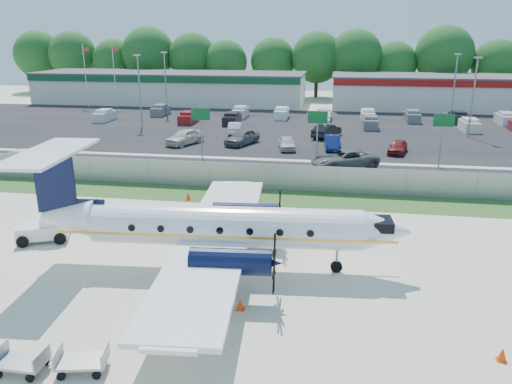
# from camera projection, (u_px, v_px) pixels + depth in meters

# --- Properties ---
(ground) EXTENTS (170.00, 170.00, 0.00)m
(ground) POSITION_uv_depth(u_px,v_px,m) (238.00, 270.00, 25.56)
(ground) COLOR beige
(ground) RESTS_ON ground
(grass_verge) EXTENTS (170.00, 4.00, 0.02)m
(grass_verge) POSITION_uv_depth(u_px,v_px,m) (269.00, 197.00, 36.85)
(grass_verge) COLOR #2D561E
(grass_verge) RESTS_ON ground
(access_road) EXTENTS (170.00, 8.00, 0.02)m
(access_road) POSITION_uv_depth(u_px,v_px,m) (280.00, 172.00, 43.44)
(access_road) COLOR black
(access_road) RESTS_ON ground
(parking_lot) EXTENTS (170.00, 32.00, 0.02)m
(parking_lot) POSITION_uv_depth(u_px,v_px,m) (298.00, 129.00, 63.20)
(parking_lot) COLOR black
(parking_lot) RESTS_ON ground
(perimeter_fence) EXTENTS (120.00, 0.06, 1.99)m
(perimeter_fence) POSITION_uv_depth(u_px,v_px,m) (272.00, 177.00, 38.43)
(perimeter_fence) COLOR gray
(perimeter_fence) RESTS_ON ground
(building_west) EXTENTS (46.40, 12.40, 5.24)m
(building_west) POSITION_uv_depth(u_px,v_px,m) (171.00, 87.00, 86.70)
(building_west) COLOR silver
(building_west) RESTS_ON ground
(building_east) EXTENTS (44.40, 12.40, 5.24)m
(building_east) POSITION_uv_depth(u_px,v_px,m) (473.00, 92.00, 79.17)
(building_east) COLOR silver
(building_east) RESTS_ON ground
(sign_left) EXTENTS (1.80, 0.26, 5.00)m
(sign_left) POSITION_uv_depth(u_px,v_px,m) (201.00, 121.00, 47.22)
(sign_left) COLOR gray
(sign_left) RESTS_ON ground
(sign_mid) EXTENTS (1.80, 0.26, 5.00)m
(sign_mid) POSITION_uv_depth(u_px,v_px,m) (318.00, 125.00, 45.57)
(sign_mid) COLOR gray
(sign_mid) RESTS_ON ground
(sign_right) EXTENTS (1.80, 0.26, 5.00)m
(sign_right) POSITION_uv_depth(u_px,v_px,m) (443.00, 128.00, 43.92)
(sign_right) COLOR gray
(sign_right) RESTS_ON ground
(flagpole_west) EXTENTS (1.06, 0.12, 10.00)m
(flagpole_west) POSITION_uv_depth(u_px,v_px,m) (86.00, 72.00, 81.01)
(flagpole_west) COLOR white
(flagpole_west) RESTS_ON ground
(flagpole_east) EXTENTS (1.06, 0.12, 10.00)m
(flagpole_east) POSITION_uv_depth(u_px,v_px,m) (115.00, 72.00, 80.26)
(flagpole_east) COLOR white
(flagpole_east) RESTS_ON ground
(light_pole_nw) EXTENTS (0.90, 0.35, 9.09)m
(light_pole_nw) POSITION_uv_depth(u_px,v_px,m) (139.00, 86.00, 62.74)
(light_pole_nw) COLOR gray
(light_pole_nw) RESTS_ON ground
(light_pole_ne) EXTENTS (0.90, 0.35, 9.09)m
(light_pole_ne) POSITION_uv_depth(u_px,v_px,m) (474.00, 92.00, 56.72)
(light_pole_ne) COLOR gray
(light_pole_ne) RESTS_ON ground
(light_pole_sw) EXTENTS (0.90, 0.35, 9.09)m
(light_pole_sw) POSITION_uv_depth(u_px,v_px,m) (165.00, 79.00, 72.15)
(light_pole_sw) COLOR gray
(light_pole_sw) RESTS_ON ground
(light_pole_se) EXTENTS (0.90, 0.35, 9.09)m
(light_pole_se) POSITION_uv_depth(u_px,v_px,m) (455.00, 84.00, 66.13)
(light_pole_se) COLOR gray
(light_pole_se) RESTS_ON ground
(tree_line) EXTENTS (112.00, 6.00, 14.00)m
(tree_line) POSITION_uv_depth(u_px,v_px,m) (312.00, 97.00, 95.19)
(tree_line) COLOR #185218
(tree_line) RESTS_ON ground
(aircraft) EXTENTS (19.43, 19.15, 6.00)m
(aircraft) POSITION_uv_depth(u_px,v_px,m) (218.00, 226.00, 25.08)
(aircraft) COLOR white
(aircraft) RESTS_ON ground
(pushback_tug) EXTENTS (3.22, 2.84, 1.50)m
(pushback_tug) POSITION_uv_depth(u_px,v_px,m) (46.00, 228.00, 29.09)
(pushback_tug) COLOR white
(pushback_tug) RESTS_ON ground
(baggage_cart_near) EXTENTS (1.75, 1.08, 0.92)m
(baggage_cart_near) POSITION_uv_depth(u_px,v_px,m) (21.00, 361.00, 17.75)
(baggage_cart_near) COLOR gray
(baggage_cart_near) RESTS_ON ground
(baggage_cart_far) EXTENTS (1.92, 1.37, 0.92)m
(baggage_cart_far) POSITION_uv_depth(u_px,v_px,m) (82.00, 361.00, 17.78)
(baggage_cart_far) COLOR gray
(baggage_cart_far) RESTS_ON ground
(cone_nose) EXTENTS (0.38, 0.38, 0.53)m
(cone_nose) POSITION_uv_depth(u_px,v_px,m) (502.00, 355.00, 18.39)
(cone_nose) COLOR #F43A07
(cone_nose) RESTS_ON ground
(cone_port_wing) EXTENTS (0.37, 0.37, 0.52)m
(cone_port_wing) POSITION_uv_depth(u_px,v_px,m) (240.00, 304.00, 21.81)
(cone_port_wing) COLOR #F43A07
(cone_port_wing) RESTS_ON ground
(cone_starboard_wing) EXTENTS (0.43, 0.43, 0.61)m
(cone_starboard_wing) POSITION_uv_depth(u_px,v_px,m) (188.00, 196.00, 36.16)
(cone_starboard_wing) COLOR #F43A07
(cone_starboard_wing) RESTS_ON ground
(road_car_west) EXTENTS (4.36, 2.15, 1.37)m
(road_car_west) POSITION_uv_depth(u_px,v_px,m) (26.00, 165.00, 45.87)
(road_car_west) COLOR silver
(road_car_west) RESTS_ON ground
(road_car_mid) EXTENTS (6.66, 5.08, 1.68)m
(road_car_mid) POSITION_uv_depth(u_px,v_px,m) (344.00, 168.00, 44.81)
(road_car_mid) COLOR #595B5E
(road_car_mid) RESTS_ON ground
(parked_car_a) EXTENTS (3.81, 5.29, 1.67)m
(parked_car_a) POSITION_uv_depth(u_px,v_px,m) (185.00, 144.00, 54.54)
(parked_car_a) COLOR beige
(parked_car_a) RESTS_ON ground
(parked_car_b) EXTENTS (3.73, 5.27, 1.67)m
(parked_car_b) POSITION_uv_depth(u_px,v_px,m) (242.00, 144.00, 54.46)
(parked_car_b) COLOR #595B5E
(parked_car_b) RESTS_ON ground
(parked_car_c) EXTENTS (2.27, 4.18, 1.35)m
(parked_car_c) POSITION_uv_depth(u_px,v_px,m) (287.00, 149.00, 52.09)
(parked_car_c) COLOR silver
(parked_car_c) RESTS_ON ground
(parked_car_d) EXTENTS (1.89, 4.47, 1.44)m
(parked_car_d) POSITION_uv_depth(u_px,v_px,m) (332.00, 149.00, 52.27)
(parked_car_d) COLOR navy
(parked_car_d) RESTS_ON ground
(parked_car_e) EXTENTS (2.55, 4.29, 1.37)m
(parked_car_e) POSITION_uv_depth(u_px,v_px,m) (397.00, 153.00, 50.42)
(parked_car_e) COLOR maroon
(parked_car_e) RESTS_ON ground
(parked_car_f) EXTENTS (1.97, 4.45, 1.42)m
(parked_car_f) POSITION_uv_depth(u_px,v_px,m) (235.00, 134.00, 60.35)
(parked_car_f) COLOR silver
(parked_car_f) RESTS_ON ground
(parked_car_g) EXTENTS (3.54, 5.11, 1.59)m
(parked_car_g) POSITION_uv_depth(u_px,v_px,m) (326.00, 137.00, 58.09)
(parked_car_g) COLOR black
(parked_car_g) RESTS_ON ground
(far_parking_rows) EXTENTS (56.00, 10.00, 1.60)m
(far_parking_rows) POSITION_uv_depth(u_px,v_px,m) (301.00, 122.00, 67.91)
(far_parking_rows) COLOR gray
(far_parking_rows) RESTS_ON ground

